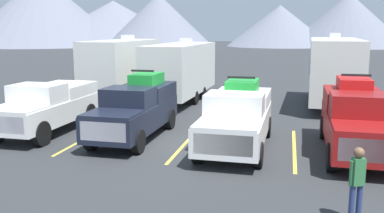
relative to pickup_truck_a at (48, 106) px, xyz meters
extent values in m
plane|color=#2D3033|center=(5.96, -0.55, -1.10)|extent=(240.00, 240.00, 0.00)
cube|color=white|center=(0.00, -0.14, -0.21)|extent=(2.17, 5.48, 0.86)
cube|color=white|center=(-0.04, -2.10, 0.26)|extent=(2.01, 1.56, 0.08)
cube|color=white|center=(-0.01, -0.63, 0.60)|extent=(1.97, 1.45, 0.75)
cube|color=slate|center=(-0.02, -1.20, 0.64)|extent=(1.82, 0.25, 0.55)
cube|color=white|center=(0.03, 1.33, 0.49)|extent=(2.07, 2.54, 0.53)
cube|color=silver|center=(-0.06, -2.83, -0.16)|extent=(1.75, 0.09, 0.60)
cylinder|color=black|center=(0.91, -2.01, -0.64)|extent=(0.30, 0.94, 0.93)
cylinder|color=black|center=(0.98, 1.69, -0.64)|extent=(0.30, 0.94, 0.93)
cylinder|color=black|center=(-0.92, 1.73, -0.64)|extent=(0.30, 0.94, 0.93)
cube|color=black|center=(3.84, -0.21, -0.22)|extent=(2.01, 5.60, 0.92)
cube|color=black|center=(3.80, -2.21, 0.28)|extent=(1.86, 1.59, 0.08)
cube|color=black|center=(3.83, -0.71, 0.60)|extent=(1.82, 1.48, 0.73)
cube|color=slate|center=(3.82, -1.29, 0.64)|extent=(1.68, 0.24, 0.54)
cube|color=black|center=(3.87, 1.29, 0.54)|extent=(1.92, 2.59, 0.61)
cube|color=silver|center=(3.79, -2.96, -0.18)|extent=(1.62, 0.09, 0.64)
cylinder|color=black|center=(4.68, -2.12, -0.68)|extent=(0.30, 0.84, 0.84)
cylinder|color=black|center=(2.93, -2.08, -0.68)|extent=(0.30, 0.84, 0.84)
cylinder|color=black|center=(4.75, 1.67, -0.68)|extent=(0.30, 0.84, 0.84)
cylinder|color=black|center=(3.00, 1.70, -0.68)|extent=(0.30, 0.84, 0.84)
cube|color=green|center=(3.87, 1.29, 1.07)|extent=(1.08, 1.66, 0.45)
cylinder|color=black|center=(4.29, 0.72, 1.07)|extent=(0.19, 0.44, 0.44)
cylinder|color=black|center=(3.43, 0.74, 1.07)|extent=(0.19, 0.44, 0.44)
cylinder|color=black|center=(4.31, 1.85, 1.07)|extent=(0.19, 0.44, 0.44)
cylinder|color=black|center=(3.45, 1.87, 1.07)|extent=(0.19, 0.44, 0.44)
cube|color=black|center=(3.86, 0.83, 1.45)|extent=(0.95, 0.10, 0.08)
cube|color=white|center=(7.89, -0.75, -0.25)|extent=(2.19, 5.75, 0.90)
cube|color=white|center=(7.85, -2.80, 0.24)|extent=(2.02, 1.64, 0.08)
cube|color=white|center=(7.88, -1.26, 0.59)|extent=(1.98, 1.52, 0.77)
cube|color=slate|center=(7.87, -1.85, 0.63)|extent=(1.83, 0.25, 0.57)
cube|color=white|center=(7.92, 0.80, 0.47)|extent=(2.09, 2.67, 0.54)
cube|color=silver|center=(7.84, -3.57, -0.20)|extent=(1.77, 0.09, 0.63)
cylinder|color=black|center=(8.81, -2.71, -0.70)|extent=(0.30, 0.81, 0.80)
cylinder|color=black|center=(6.90, -2.67, -0.70)|extent=(0.30, 0.81, 0.80)
cylinder|color=black|center=(8.89, 1.18, -0.70)|extent=(0.30, 0.81, 0.80)
cylinder|color=black|center=(6.98, 1.22, -0.70)|extent=(0.30, 0.81, 0.80)
cube|color=green|center=(7.92, 0.80, 0.97)|extent=(1.17, 1.70, 0.45)
cylinder|color=black|center=(8.38, 0.21, 0.96)|extent=(0.19, 0.44, 0.44)
cylinder|color=black|center=(7.44, 0.23, 0.96)|extent=(0.19, 0.44, 0.44)
cylinder|color=black|center=(8.40, 1.37, 0.96)|extent=(0.19, 0.44, 0.44)
cylinder|color=black|center=(7.47, 1.38, 0.96)|extent=(0.19, 0.44, 0.44)
cube|color=black|center=(7.91, 0.32, 1.34)|extent=(1.04, 0.10, 0.08)
cube|color=maroon|center=(11.97, -0.60, -0.19)|extent=(2.14, 5.92, 0.95)
cube|color=maroon|center=(11.92, -2.72, 0.33)|extent=(1.97, 1.69, 0.08)
cube|color=maroon|center=(11.95, -1.13, 0.68)|extent=(1.93, 1.57, 0.79)
cube|color=slate|center=(11.94, -1.74, 0.72)|extent=(1.78, 0.26, 0.58)
cube|color=maroon|center=(12.00, 0.99, 0.60)|extent=(2.03, 2.74, 0.62)
cube|color=silver|center=(11.91, -3.51, -0.14)|extent=(1.72, 0.09, 0.67)
cylinder|color=black|center=(11.00, -2.58, -0.67)|extent=(0.30, 0.88, 0.87)
cylinder|color=black|center=(12.93, 1.38, -0.67)|extent=(0.30, 0.88, 0.87)
cylinder|color=black|center=(11.07, 1.42, -0.67)|extent=(0.30, 0.88, 0.87)
cube|color=red|center=(12.00, 0.99, 1.13)|extent=(1.15, 1.75, 0.45)
cylinder|color=black|center=(12.44, 0.39, 1.13)|extent=(0.19, 0.44, 0.44)
cylinder|color=black|center=(11.53, 0.40, 1.13)|extent=(0.19, 0.44, 0.44)
cylinder|color=black|center=(12.46, 1.58, 1.13)|extent=(0.19, 0.44, 0.44)
cylinder|color=black|center=(11.55, 1.59, 1.13)|extent=(0.19, 0.44, 0.44)
cube|color=black|center=(11.99, 0.50, 1.51)|extent=(1.01, 0.10, 0.08)
cube|color=gold|center=(-2.01, -0.35, -1.10)|extent=(0.12, 5.50, 0.01)
cube|color=gold|center=(1.97, -0.35, -1.10)|extent=(0.12, 5.50, 0.01)
cube|color=gold|center=(5.96, -0.35, -1.10)|extent=(0.12, 5.50, 0.01)
cube|color=gold|center=(9.94, -0.35, -1.10)|extent=(0.12, 5.50, 0.01)
cube|color=silver|center=(-0.27, 8.79, 0.92)|extent=(2.74, 6.96, 2.99)
cube|color=#595960|center=(-1.49, 8.85, 1.07)|extent=(0.32, 6.57, 0.24)
cube|color=silver|center=(-0.22, 9.82, 2.57)|extent=(0.63, 0.73, 0.30)
cube|color=#333333|center=(-0.45, 4.77, -0.78)|extent=(0.17, 1.20, 0.12)
cylinder|color=black|center=(0.81, 7.92, -0.72)|extent=(0.25, 0.77, 0.76)
cylinder|color=black|center=(-1.42, 8.02, -0.72)|extent=(0.25, 0.77, 0.76)
cylinder|color=black|center=(0.89, 9.56, -0.72)|extent=(0.25, 0.77, 0.76)
cylinder|color=black|center=(-1.35, 9.66, -0.72)|extent=(0.25, 0.77, 0.76)
cube|color=silver|center=(3.49, 8.59, 0.83)|extent=(2.76, 7.73, 2.81)
cube|color=#595960|center=(2.27, 8.65, 0.97)|extent=(0.35, 7.32, 0.24)
cube|color=silver|center=(3.54, 9.74, 2.39)|extent=(0.63, 0.73, 0.30)
cube|color=#333333|center=(3.29, 4.18, -0.78)|extent=(0.17, 1.20, 0.12)
cylinder|color=black|center=(4.56, 7.63, -0.72)|extent=(0.25, 0.77, 0.76)
cylinder|color=black|center=(2.34, 7.73, -0.72)|extent=(0.25, 0.77, 0.76)
cylinder|color=black|center=(4.64, 9.46, -0.72)|extent=(0.25, 0.77, 0.76)
cylinder|color=black|center=(2.42, 9.56, -0.72)|extent=(0.25, 0.77, 0.76)
cube|color=silver|center=(12.04, 8.71, 1.00)|extent=(2.87, 7.95, 3.14)
cube|color=#4C6B99|center=(10.77, 8.77, 1.15)|extent=(0.36, 7.52, 0.24)
cube|color=silver|center=(12.09, 9.89, 2.72)|extent=(0.63, 0.73, 0.30)
cube|color=#333333|center=(11.84, 4.20, -0.78)|extent=(0.17, 1.20, 0.12)
cylinder|color=black|center=(13.16, 7.72, -0.72)|extent=(0.25, 0.77, 0.76)
cylinder|color=black|center=(10.84, 7.83, -0.72)|extent=(0.25, 0.77, 0.76)
cylinder|color=black|center=(13.24, 9.60, -0.72)|extent=(0.25, 0.77, 0.76)
cylinder|color=black|center=(10.93, 9.71, -0.72)|extent=(0.25, 0.77, 0.76)
cylinder|color=navy|center=(11.27, -6.01, -0.67)|extent=(0.13, 0.13, 0.87)
cylinder|color=navy|center=(11.11, -6.07, -0.67)|extent=(0.13, 0.13, 0.87)
cube|color=#33723F|center=(11.19, -6.04, 0.08)|extent=(0.31, 0.28, 0.62)
sphere|color=brown|center=(11.19, -6.04, 0.50)|extent=(0.24, 0.24, 0.24)
cylinder|color=#33723F|center=(11.32, -5.99, 0.05)|extent=(0.10, 0.10, 0.55)
cylinder|color=#33723F|center=(11.06, -6.09, 0.05)|extent=(0.10, 0.10, 0.55)
cone|color=slate|center=(-48.71, 79.29, 7.20)|extent=(39.03, 39.03, 16.61)
cone|color=slate|center=(-34.18, 87.82, 4.38)|extent=(40.11, 40.11, 10.95)
cone|color=slate|center=(-19.10, 77.66, 4.73)|extent=(24.68, 24.68, 11.67)
cone|color=slate|center=(7.30, 86.69, 3.57)|extent=(24.35, 24.35, 9.35)
cone|color=slate|center=(22.10, 86.66, 4.83)|extent=(26.14, 26.14, 11.87)
camera|label=1|loc=(9.61, -15.54, 3.18)|focal=39.95mm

